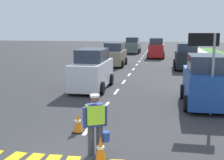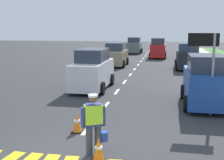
{
  "view_description": "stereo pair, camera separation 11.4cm",
  "coord_description": "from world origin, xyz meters",
  "px_view_note": "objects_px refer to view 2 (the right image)",
  "views": [
    {
      "loc": [
        2.45,
        -6.7,
        3.39
      ],
      "look_at": [
        0.21,
        6.1,
        1.1
      ],
      "focal_mm": 47.5,
      "sensor_mm": 36.0,
      "label": 1
    },
    {
      "loc": [
        2.56,
        -6.68,
        3.39
      ],
      "look_at": [
        0.21,
        6.1,
        1.1
      ],
      "focal_mm": 47.5,
      "sensor_mm": 36.0,
      "label": 2
    }
  ],
  "objects_px": {
    "traffic_cone_far": "(77,122)",
    "lane_direction_sign": "(207,54)",
    "car_parked_curbside": "(205,82)",
    "car_outgoing_far": "(158,49)",
    "car_oncoming_third": "(134,46)",
    "car_oncoming_second": "(116,55)",
    "car_parked_far": "(188,57)",
    "traffic_cone_near": "(99,149)",
    "road_worker": "(94,121)",
    "car_oncoming_lead": "(93,70)"
  },
  "relations": [
    {
      "from": "traffic_cone_far",
      "to": "lane_direction_sign",
      "type": "bearing_deg",
      "value": 32.91
    },
    {
      "from": "lane_direction_sign",
      "to": "car_parked_curbside",
      "type": "distance_m",
      "value": 2.0
    },
    {
      "from": "lane_direction_sign",
      "to": "car_outgoing_far",
      "type": "relative_size",
      "value": 0.75
    },
    {
      "from": "car_oncoming_third",
      "to": "car_outgoing_far",
      "type": "bearing_deg",
      "value": -59.81
    },
    {
      "from": "car_oncoming_second",
      "to": "car_parked_far",
      "type": "height_order",
      "value": "car_parked_far"
    },
    {
      "from": "traffic_cone_near",
      "to": "car_outgoing_far",
      "type": "bearing_deg",
      "value": 88.63
    },
    {
      "from": "car_parked_far",
      "to": "road_worker",
      "type": "bearing_deg",
      "value": -101.35
    },
    {
      "from": "lane_direction_sign",
      "to": "car_parked_far",
      "type": "xyz_separation_m",
      "value": [
        0.21,
        13.43,
        -1.4
      ]
    },
    {
      "from": "lane_direction_sign",
      "to": "traffic_cone_far",
      "type": "distance_m",
      "value": 5.59
    },
    {
      "from": "car_parked_curbside",
      "to": "car_oncoming_second",
      "type": "bearing_deg",
      "value": 115.37
    },
    {
      "from": "car_oncoming_third",
      "to": "car_parked_curbside",
      "type": "bearing_deg",
      "value": -77.4
    },
    {
      "from": "lane_direction_sign",
      "to": "traffic_cone_near",
      "type": "bearing_deg",
      "value": -123.17
    },
    {
      "from": "traffic_cone_near",
      "to": "car_oncoming_second",
      "type": "distance_m",
      "value": 19.61
    },
    {
      "from": "car_outgoing_far",
      "to": "car_parked_far",
      "type": "xyz_separation_m",
      "value": [
        2.72,
        -9.19,
        -0.05
      ]
    },
    {
      "from": "lane_direction_sign",
      "to": "car_oncoming_third",
      "type": "xyz_separation_m",
      "value": [
        -5.85,
        28.37,
        -1.41
      ]
    },
    {
      "from": "road_worker",
      "to": "car_oncoming_second",
      "type": "xyz_separation_m",
      "value": [
        -2.67,
        18.97,
        0.04
      ]
    },
    {
      "from": "road_worker",
      "to": "car_parked_curbside",
      "type": "relative_size",
      "value": 0.44
    },
    {
      "from": "lane_direction_sign",
      "to": "car_parked_curbside",
      "type": "xyz_separation_m",
      "value": [
        0.16,
        1.46,
        -1.36
      ]
    },
    {
      "from": "car_parked_curbside",
      "to": "car_parked_far",
      "type": "relative_size",
      "value": 1.0
    },
    {
      "from": "lane_direction_sign",
      "to": "road_worker",
      "type": "bearing_deg",
      "value": -127.32
    },
    {
      "from": "lane_direction_sign",
      "to": "car_outgoing_far",
      "type": "distance_m",
      "value": 22.8
    },
    {
      "from": "road_worker",
      "to": "car_oncoming_third",
      "type": "xyz_separation_m",
      "value": [
        -2.48,
        32.8,
        0.07
      ]
    },
    {
      "from": "traffic_cone_near",
      "to": "car_oncoming_third",
      "type": "bearing_deg",
      "value": 94.62
    },
    {
      "from": "car_parked_far",
      "to": "lane_direction_sign",
      "type": "bearing_deg",
      "value": -90.89
    },
    {
      "from": "car_oncoming_third",
      "to": "car_parked_far",
      "type": "height_order",
      "value": "car_parked_far"
    },
    {
      "from": "traffic_cone_near",
      "to": "car_parked_curbside",
      "type": "height_order",
      "value": "car_parked_curbside"
    },
    {
      "from": "car_parked_curbside",
      "to": "car_oncoming_second",
      "type": "xyz_separation_m",
      "value": [
        -6.21,
        13.09,
        -0.07
      ]
    },
    {
      "from": "car_oncoming_lead",
      "to": "car_parked_far",
      "type": "xyz_separation_m",
      "value": [
        5.78,
        9.29,
        -0.04
      ]
    },
    {
      "from": "traffic_cone_near",
      "to": "car_outgoing_far",
      "type": "xyz_separation_m",
      "value": [
        0.66,
        27.47,
        0.72
      ]
    },
    {
      "from": "car_oncoming_second",
      "to": "car_parked_far",
      "type": "distance_m",
      "value": 6.35
    },
    {
      "from": "lane_direction_sign",
      "to": "car_oncoming_lead",
      "type": "xyz_separation_m",
      "value": [
        -5.57,
        4.14,
        -1.36
      ]
    },
    {
      "from": "car_oncoming_second",
      "to": "car_outgoing_far",
      "type": "xyz_separation_m",
      "value": [
        3.54,
        8.08,
        0.09
      ]
    },
    {
      "from": "car_oncoming_third",
      "to": "lane_direction_sign",
      "type": "bearing_deg",
      "value": -78.35
    },
    {
      "from": "traffic_cone_far",
      "to": "car_outgoing_far",
      "type": "height_order",
      "value": "car_outgoing_far"
    },
    {
      "from": "road_worker",
      "to": "car_parked_curbside",
      "type": "distance_m",
      "value": 6.87
    },
    {
      "from": "car_parked_curbside",
      "to": "traffic_cone_far",
      "type": "bearing_deg",
      "value": -136.58
    },
    {
      "from": "road_worker",
      "to": "car_parked_far",
      "type": "xyz_separation_m",
      "value": [
        3.58,
        17.86,
        0.07
      ]
    },
    {
      "from": "lane_direction_sign",
      "to": "car_oncoming_third",
      "type": "bearing_deg",
      "value": 101.65
    },
    {
      "from": "car_oncoming_third",
      "to": "car_outgoing_far",
      "type": "xyz_separation_m",
      "value": [
        3.34,
        -5.75,
        0.05
      ]
    },
    {
      "from": "car_parked_far",
      "to": "traffic_cone_near",
      "type": "bearing_deg",
      "value": -100.46
    },
    {
      "from": "road_worker",
      "to": "car_oncoming_second",
      "type": "height_order",
      "value": "car_oncoming_second"
    },
    {
      "from": "lane_direction_sign",
      "to": "car_oncoming_lead",
      "type": "height_order",
      "value": "lane_direction_sign"
    },
    {
      "from": "traffic_cone_near",
      "to": "car_parked_far",
      "type": "xyz_separation_m",
      "value": [
        3.37,
        18.28,
        0.67
      ]
    },
    {
      "from": "traffic_cone_far",
      "to": "car_parked_far",
      "type": "xyz_separation_m",
      "value": [
        4.56,
        16.25,
        0.67
      ]
    },
    {
      "from": "lane_direction_sign",
      "to": "traffic_cone_far",
      "type": "height_order",
      "value": "lane_direction_sign"
    },
    {
      "from": "lane_direction_sign",
      "to": "car_oncoming_second",
      "type": "distance_m",
      "value": 15.82
    },
    {
      "from": "traffic_cone_far",
      "to": "car_oncoming_lead",
      "type": "distance_m",
      "value": 7.1
    },
    {
      "from": "lane_direction_sign",
      "to": "car_outgoing_far",
      "type": "height_order",
      "value": "lane_direction_sign"
    },
    {
      "from": "lane_direction_sign",
      "to": "car_oncoming_lead",
      "type": "relative_size",
      "value": 0.74
    },
    {
      "from": "traffic_cone_far",
      "to": "car_oncoming_third",
      "type": "bearing_deg",
      "value": 92.74
    }
  ]
}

